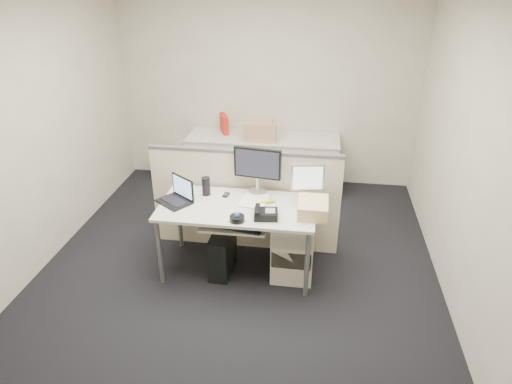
% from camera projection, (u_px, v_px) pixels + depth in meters
% --- Properties ---
extents(floor, '(4.00, 4.50, 0.01)m').
position_uv_depth(floor, '(239.00, 269.00, 4.70)').
color(floor, black).
rests_on(floor, ground).
extents(wall_back, '(4.00, 0.02, 2.70)m').
position_uv_depth(wall_back, '(267.00, 85.00, 6.07)').
color(wall_back, beige).
rests_on(wall_back, ground).
extents(wall_front, '(4.00, 0.02, 2.70)m').
position_uv_depth(wall_front, '(147.00, 319.00, 2.10)').
color(wall_front, beige).
rests_on(wall_front, ground).
extents(wall_left, '(0.02, 4.50, 2.70)m').
position_uv_depth(wall_left, '(30.00, 134.00, 4.34)').
color(wall_left, beige).
rests_on(wall_left, ground).
extents(wall_right, '(0.02, 4.50, 2.70)m').
position_uv_depth(wall_right, '(470.00, 158.00, 3.83)').
color(wall_right, beige).
rests_on(wall_right, ground).
extents(desk, '(1.50, 0.75, 0.73)m').
position_uv_depth(desk, '(237.00, 212.00, 4.40)').
color(desk, '#BCB9B2').
rests_on(desk, floor).
extents(keyboard_tray, '(0.62, 0.32, 0.02)m').
position_uv_depth(keyboard_tray, '(234.00, 225.00, 4.26)').
color(keyboard_tray, '#BCB9B2').
rests_on(keyboard_tray, desk).
extents(drawer_pedestal, '(0.40, 0.55, 0.65)m').
position_uv_depth(drawer_pedestal, '(293.00, 243.00, 4.52)').
color(drawer_pedestal, beige).
rests_on(drawer_pedestal, floor).
extents(cubicle_partition, '(2.00, 0.06, 1.10)m').
position_uv_depth(cubicle_partition, '(245.00, 201.00, 4.84)').
color(cubicle_partition, beige).
rests_on(cubicle_partition, floor).
extents(back_counter, '(2.00, 0.60, 0.72)m').
position_uv_depth(back_counter, '(263.00, 163.00, 6.24)').
color(back_counter, beige).
rests_on(back_counter, floor).
extents(monitor_main, '(0.50, 0.24, 0.48)m').
position_uv_depth(monitor_main, '(257.00, 171.00, 4.52)').
color(monitor_main, black).
rests_on(monitor_main, desk).
extents(monitor_small, '(0.34, 0.21, 0.39)m').
position_uv_depth(monitor_small, '(307.00, 184.00, 4.35)').
color(monitor_small, '#B7B7BC').
rests_on(monitor_small, desk).
extents(laptop, '(0.40, 0.38, 0.24)m').
position_uv_depth(laptop, '(173.00, 192.00, 4.37)').
color(laptop, black).
rests_on(laptop, desk).
extents(trackball, '(0.16, 0.16, 0.05)m').
position_uv_depth(trackball, '(237.00, 219.00, 4.10)').
color(trackball, black).
rests_on(trackball, desk).
extents(desk_phone, '(0.23, 0.20, 0.07)m').
position_uv_depth(desk_phone, '(266.00, 214.00, 4.15)').
color(desk_phone, black).
rests_on(desk_phone, desk).
extents(paper_stack, '(0.29, 0.35, 0.01)m').
position_uv_depth(paper_stack, '(255.00, 201.00, 4.45)').
color(paper_stack, silver).
rests_on(paper_stack, desk).
extents(sticky_pad, '(0.12, 0.12, 0.01)m').
position_uv_depth(sticky_pad, '(256.00, 207.00, 4.34)').
color(sticky_pad, '#FFCC48').
rests_on(sticky_pad, desk).
extents(travel_mug, '(0.09, 0.09, 0.17)m').
position_uv_depth(travel_mug, '(206.00, 187.00, 4.54)').
color(travel_mug, black).
rests_on(travel_mug, desk).
extents(banana, '(0.17, 0.10, 0.04)m').
position_uv_depth(banana, '(268.00, 201.00, 4.41)').
color(banana, gold).
rests_on(banana, desk).
extents(cellphone, '(0.06, 0.10, 0.01)m').
position_uv_depth(cellphone, '(226.00, 195.00, 4.56)').
color(cellphone, black).
rests_on(cellphone, desk).
extents(manila_folders, '(0.27, 0.35, 0.13)m').
position_uv_depth(manila_folders, '(313.00, 208.00, 4.20)').
color(manila_folders, '#DAC489').
rests_on(manila_folders, desk).
extents(keyboard, '(0.49, 0.25, 0.03)m').
position_uv_depth(keyboard, '(238.00, 226.00, 4.20)').
color(keyboard, black).
rests_on(keyboard, keyboard_tray).
extents(pc_tower_desk, '(0.21, 0.48, 0.44)m').
position_uv_depth(pc_tower_desk, '(223.00, 252.00, 4.57)').
color(pc_tower_desk, black).
rests_on(pc_tower_desk, floor).
extents(pc_tower_spare_dark, '(0.20, 0.50, 0.46)m').
position_uv_depth(pc_tower_spare_dark, '(191.00, 164.00, 6.52)').
color(pc_tower_spare_dark, black).
rests_on(pc_tower_spare_dark, floor).
extents(pc_tower_spare_silver, '(0.38, 0.54, 0.47)m').
position_uv_depth(pc_tower_spare_silver, '(174.00, 163.00, 6.55)').
color(pc_tower_spare_silver, '#B7B7BC').
rests_on(pc_tower_spare_silver, floor).
extents(cardboard_box_left, '(0.39, 0.30, 0.28)m').
position_uv_depth(cardboard_box_left, '(258.00, 131.00, 5.91)').
color(cardboard_box_left, tan).
rests_on(cardboard_box_left, back_counter).
extents(cardboard_box_right, '(0.37, 0.30, 0.26)m').
position_uv_depth(cardboard_box_right, '(262.00, 132.00, 5.91)').
color(cardboard_box_right, tan).
rests_on(cardboard_box_right, back_counter).
extents(red_binder, '(0.17, 0.29, 0.26)m').
position_uv_depth(red_binder, '(224.00, 124.00, 6.17)').
color(red_binder, red).
rests_on(red_binder, back_counter).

